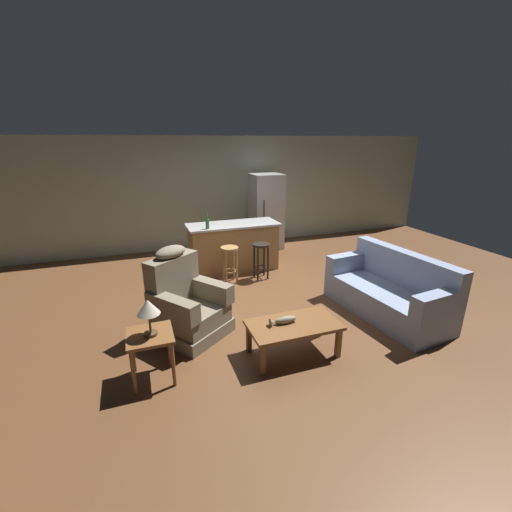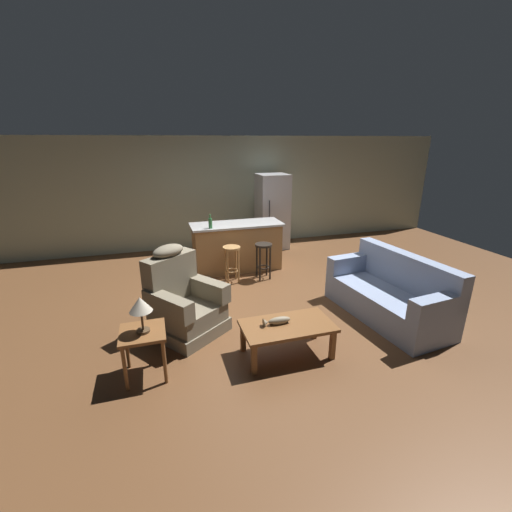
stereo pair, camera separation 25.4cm
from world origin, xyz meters
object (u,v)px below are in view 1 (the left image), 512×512
Objects in this scene: end_table at (151,342)px; table_lamp at (148,309)px; bottle_tall_green at (207,224)px; fish_figurine at (283,320)px; bar_stool_left at (230,258)px; bar_stool_right at (261,254)px; couch at (389,292)px; coffee_table at (293,327)px; kitchen_island at (234,247)px; refrigerator at (266,212)px; recliner_near_lamp at (186,304)px.

table_lamp is at bearing -56.29° from end_table.
table_lamp is at bearing -113.88° from bottle_tall_green.
fish_figurine is 2.39m from bar_stool_left.
bar_stool_right is at bearing 75.57° from fish_figurine.
bottle_tall_green reaches higher than couch.
bar_stool_left is at bearing 92.79° from coffee_table.
couch reaches higher than end_table.
coffee_table is 3.24× the size of fish_figurine.
bar_stool_left is at bearing -112.00° from kitchen_island.
fish_figurine reaches higher than coffee_table.
couch is (1.83, 0.48, -0.02)m from coffee_table.
coffee_table is at bearing -107.11° from refrigerator.
bottle_tall_green is at bearing 122.68° from recliner_near_lamp.
fish_figurine is at bearing -94.90° from kitchen_island.
table_lamp is 5.11m from refrigerator.
bar_stool_right is (0.36, -0.63, -0.01)m from kitchen_island.
kitchen_island is at bearing 119.41° from bar_stool_right.
kitchen_island is 2.65× the size of bar_stool_left.
coffee_table is 0.61× the size of kitchen_island.
fish_figurine is at bearing -1.44° from table_lamp.
fish_figurine is at bearing -2.19° from end_table.
bar_stool_right reaches higher than fish_figurine.
couch is at bearing 6.58° from table_lamp.
table_lamp is (-1.63, 0.08, 0.50)m from coffee_table.
coffee_table is 1.65m from end_table.
fish_figurine is at bearing -90.09° from bar_stool_left.
bar_stool_left is at bearing 57.16° from table_lamp.
bottle_tall_green is at bearing 156.45° from bar_stool_right.
bar_stool_right is (0.61, 2.39, 0.01)m from fish_figurine.
couch is at bearing -55.59° from bar_stool_right.
end_table is 2.78m from bar_stool_left.
fish_figurine is 1.57m from table_lamp.
coffee_table is at bearing -87.21° from bar_stool_left.
kitchen_island reaches higher than bar_stool_right.
couch is at bearing 44.86° from recliner_near_lamp.
recliner_near_lamp is 2.21m from bar_stool_right.
fish_figurine is at bearing 161.71° from coffee_table.
bottle_tall_green is (-0.30, 2.78, 0.59)m from fish_figurine.
recliner_near_lamp is (-2.97, 0.46, 0.08)m from couch.
fish_figurine is 0.83× the size of table_lamp.
bottle_tall_green is (1.21, 2.74, 0.18)m from table_lamp.
recliner_near_lamp reaches higher than table_lamp.
table_lamp is 0.60× the size of bar_stool_right.
couch is 3.09m from kitchen_island.
bottle_tall_green is at bearing 96.08° from fish_figurine.
couch is 2.36m from bar_stool_right.
refrigerator is (1.17, 1.20, 0.40)m from kitchen_island.
fish_figurine is 3.03m from kitchen_island.
refrigerator is (-0.52, 3.78, 0.54)m from couch.
end_table is 1.37× the size of table_lamp.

